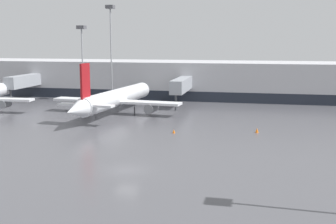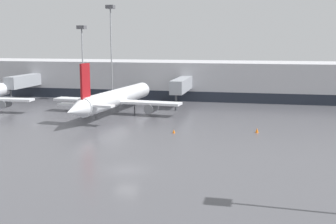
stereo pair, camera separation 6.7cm
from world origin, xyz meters
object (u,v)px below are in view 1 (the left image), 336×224
(apron_light_mast_0, at_px, (111,28))
(apron_light_mast_2, at_px, (82,42))
(traffic_cone_2, at_px, (174,131))
(traffic_cone_3, at_px, (257,130))
(parked_jet_0, at_px, (116,98))

(apron_light_mast_0, bearing_deg, apron_light_mast_2, -166.10)
(traffic_cone_2, height_order, traffic_cone_3, traffic_cone_3)
(traffic_cone_2, bearing_deg, apron_light_mast_2, 132.85)
(traffic_cone_2, xyz_separation_m, traffic_cone_3, (12.57, 3.00, 0.07))
(traffic_cone_2, distance_m, apron_light_mast_0, 41.27)
(apron_light_mast_0, distance_m, apron_light_mast_2, 7.36)
(apron_light_mast_0, bearing_deg, traffic_cone_3, -40.09)
(traffic_cone_2, relative_size, apron_light_mast_0, 0.03)
(parked_jet_0, bearing_deg, traffic_cone_2, -130.04)
(traffic_cone_3, distance_m, apron_light_mast_2, 50.06)
(traffic_cone_2, distance_m, apron_light_mast_2, 42.74)
(traffic_cone_3, relative_size, apron_light_mast_2, 0.04)
(parked_jet_0, distance_m, traffic_cone_2, 20.89)
(parked_jet_0, xyz_separation_m, traffic_cone_2, (14.48, -14.80, -2.75))
(parked_jet_0, distance_m, apron_light_mast_2, 22.60)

